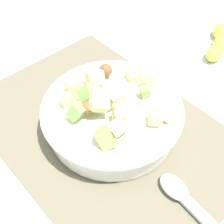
{
  "coord_description": "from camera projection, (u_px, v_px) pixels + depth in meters",
  "views": [
    {
      "loc": [
        -0.29,
        0.24,
        0.47
      ],
      "look_at": [
        -0.01,
        -0.01,
        0.05
      ],
      "focal_mm": 49.78,
      "sensor_mm": 36.0,
      "label": 1
    }
  ],
  "objects": [
    {
      "name": "salad_bowl",
      "position": [
        112.0,
        114.0,
        0.57
      ],
      "size": [
        0.26,
        0.26,
        0.11
      ],
      "color": "white",
      "rests_on": "placemat"
    },
    {
      "name": "banana_whole",
      "position": [
        218.0,
        42.0,
        0.76
      ],
      "size": [
        0.1,
        0.15,
        0.04
      ],
      "color": "yellow",
      "rests_on": "ground_plane"
    },
    {
      "name": "ground_plane",
      "position": [
        104.0,
        130.0,
        0.6
      ],
      "size": [
        2.4,
        2.4,
        0.0
      ],
      "primitive_type": "plane",
      "color": "silver"
    },
    {
      "name": "placemat",
      "position": [
        104.0,
        129.0,
        0.6
      ],
      "size": [
        0.52,
        0.36,
        0.01
      ],
      "primitive_type": "cube",
      "color": "#756B56",
      "rests_on": "ground_plane"
    },
    {
      "name": "serving_spoon",
      "position": [
        190.0,
        203.0,
        0.49
      ],
      "size": [
        0.19,
        0.04,
        0.01
      ],
      "color": "#B7B7BC",
      "rests_on": "placemat"
    }
  ]
}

